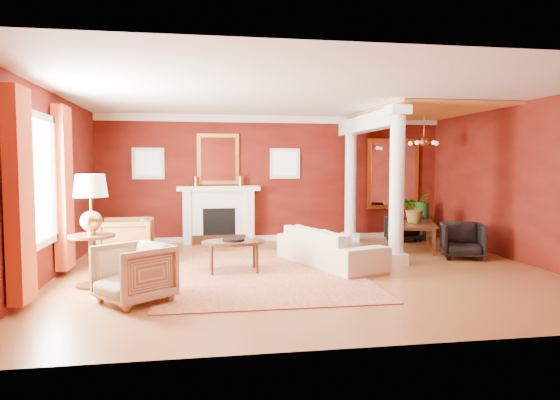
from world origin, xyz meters
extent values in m
plane|color=brown|center=(0.00, 0.00, 0.00)|extent=(8.00, 8.00, 0.00)
cube|color=#63180D|center=(0.00, 3.50, 1.45)|extent=(8.00, 0.04, 2.90)
cube|color=#63180D|center=(0.00, -3.50, 1.45)|extent=(8.00, 0.04, 2.90)
cube|color=#63180D|center=(-4.00, 0.00, 1.45)|extent=(0.04, 7.00, 2.90)
cube|color=#63180D|center=(4.00, 0.00, 1.45)|extent=(0.04, 7.00, 2.90)
cube|color=silver|center=(0.00, 0.00, 2.90)|extent=(8.00, 7.00, 0.04)
cube|color=white|center=(-1.30, 3.33, 0.60)|extent=(1.60, 0.34, 1.20)
cube|color=black|center=(-1.30, 3.16, 0.45)|extent=(0.72, 0.03, 0.70)
cube|color=black|center=(-1.30, 3.16, 0.10)|extent=(1.20, 0.05, 0.20)
cube|color=white|center=(-1.30, 3.29, 1.24)|extent=(1.85, 0.42, 0.10)
cube|color=white|center=(-2.00, 3.30, 0.60)|extent=(0.16, 0.40, 1.20)
cube|color=white|center=(-0.60, 3.30, 0.60)|extent=(0.16, 0.40, 1.20)
cube|color=gold|center=(-1.30, 3.46, 1.90)|extent=(0.95, 0.06, 1.15)
cube|color=white|center=(-1.30, 3.42, 1.90)|extent=(0.78, 0.02, 0.98)
cube|color=white|center=(-2.85, 3.47, 1.80)|extent=(0.70, 0.06, 0.70)
cube|color=white|center=(-2.85, 3.44, 1.80)|extent=(0.54, 0.02, 0.54)
cube|color=white|center=(0.25, 3.47, 1.80)|extent=(0.70, 0.06, 0.70)
cube|color=white|center=(0.25, 3.44, 1.80)|extent=(0.54, 0.02, 0.54)
cube|color=white|center=(-3.98, -0.60, 1.55)|extent=(0.03, 1.30, 1.70)
cube|color=white|center=(-3.95, -1.30, 1.55)|extent=(0.08, 0.10, 1.90)
cube|color=white|center=(-3.95, 0.10, 1.55)|extent=(0.08, 0.10, 1.90)
cube|color=#AC3D1D|center=(-3.88, -1.60, 1.40)|extent=(0.18, 0.55, 2.60)
cube|color=#AC3D1D|center=(-3.88, 0.40, 1.40)|extent=(0.18, 0.55, 2.60)
cube|color=white|center=(1.70, 0.30, 0.10)|extent=(0.34, 0.34, 0.20)
cylinder|color=white|center=(1.70, 0.30, 1.45)|extent=(0.26, 0.26, 2.50)
cube|color=white|center=(1.70, 0.30, 2.72)|extent=(0.36, 0.36, 0.16)
cube|color=white|center=(1.70, 3.00, 0.10)|extent=(0.34, 0.34, 0.20)
cylinder|color=white|center=(1.70, 3.00, 1.45)|extent=(0.26, 0.26, 2.50)
cube|color=white|center=(1.70, 3.00, 2.72)|extent=(0.36, 0.36, 0.16)
cube|color=white|center=(1.70, 1.90, 2.62)|extent=(0.30, 3.20, 0.32)
cube|color=#E39642|center=(2.85, 1.75, 2.87)|extent=(2.30, 3.40, 0.04)
cube|color=gold|center=(2.90, 3.46, 1.55)|extent=(1.30, 0.06, 1.70)
cube|color=white|center=(2.90, 3.42, 1.55)|extent=(1.10, 0.02, 1.50)
cylinder|color=#C2823C|center=(2.90, 1.80, 2.58)|extent=(0.02, 0.02, 0.65)
sphere|color=#C2823C|center=(2.90, 1.80, 2.25)|extent=(0.20, 0.20, 0.20)
sphere|color=white|center=(3.18, 1.80, 2.22)|extent=(0.09, 0.09, 0.09)
sphere|color=white|center=(2.99, 2.07, 2.22)|extent=(0.09, 0.09, 0.09)
sphere|color=white|center=(2.67, 1.96, 2.22)|extent=(0.09, 0.09, 0.09)
sphere|color=white|center=(2.67, 1.64, 2.22)|extent=(0.09, 0.09, 0.09)
sphere|color=white|center=(2.99, 1.53, 2.22)|extent=(0.09, 0.09, 0.09)
cube|color=white|center=(0.00, 3.46, 2.82)|extent=(8.00, 0.08, 0.16)
cube|color=white|center=(0.00, 3.46, 0.06)|extent=(8.00, 0.08, 0.12)
cube|color=maroon|center=(-0.76, -0.04, 0.01)|extent=(3.18, 4.22, 0.02)
imported|color=beige|center=(0.51, 0.41, 0.44)|extent=(1.38, 2.34, 0.88)
imported|color=black|center=(-3.03, 1.11, 0.45)|extent=(0.84, 0.89, 0.91)
imported|color=tan|center=(-2.58, -1.49, 0.42)|extent=(1.09, 1.10, 0.83)
cylinder|color=black|center=(-1.19, 0.12, 0.50)|extent=(1.04, 1.04, 0.05)
cylinder|color=black|center=(-1.55, -0.11, 0.23)|extent=(0.05, 0.05, 0.47)
cylinder|color=black|center=(-0.83, -0.11, 0.23)|extent=(0.05, 0.05, 0.47)
cylinder|color=black|center=(-1.55, 0.35, 0.23)|extent=(0.05, 0.05, 0.47)
cylinder|color=black|center=(-0.83, 0.35, 0.23)|extent=(0.05, 0.05, 0.47)
imported|color=black|center=(-1.26, 0.18, 0.63)|extent=(0.16, 0.03, 0.22)
cylinder|color=black|center=(-3.28, -0.53, 0.02)|extent=(0.48, 0.48, 0.04)
cylinder|color=black|center=(-3.28, -0.53, 0.37)|extent=(0.10, 0.10, 0.74)
cylinder|color=black|center=(-3.28, -0.53, 0.74)|extent=(0.65, 0.65, 0.04)
sphere|color=#C2823C|center=(-3.28, -0.53, 0.96)|extent=(0.30, 0.30, 0.30)
cylinder|color=#C2823C|center=(-3.28, -0.53, 1.18)|extent=(0.03, 0.03, 0.33)
cone|color=white|center=(-3.28, -0.53, 1.47)|extent=(0.48, 0.48, 0.33)
imported|color=black|center=(2.71, 1.76, 0.44)|extent=(1.09, 1.68, 0.88)
imported|color=black|center=(3.17, 0.66, 0.37)|extent=(0.91, 0.88, 0.75)
imported|color=black|center=(2.94, 2.86, 0.33)|extent=(0.79, 0.76, 0.66)
sphere|color=#133B19|center=(3.42, 2.96, 0.18)|extent=(0.38, 0.38, 0.38)
cylinder|color=#133B19|center=(3.42, 2.96, 0.45)|extent=(0.34, 0.34, 0.89)
imported|color=#26591E|center=(2.72, 1.79, 1.13)|extent=(0.77, 0.80, 0.49)
camera|label=1|loc=(-1.75, -8.01, 1.76)|focal=32.00mm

